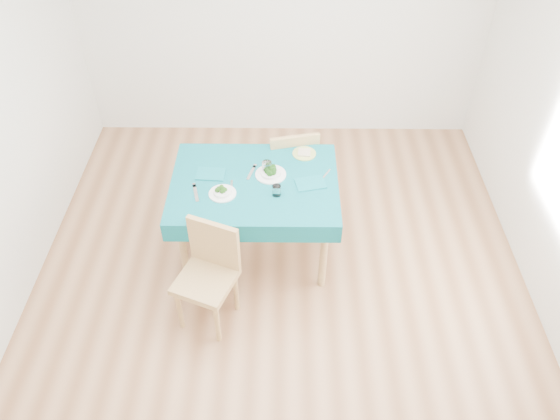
{
  "coord_description": "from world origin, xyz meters",
  "views": [
    {
      "loc": [
        0.03,
        -2.81,
        3.46
      ],
      "look_at": [
        0.0,
        0.0,
        0.85
      ],
      "focal_mm": 35.0,
      "sensor_mm": 36.0,
      "label": 1
    }
  ],
  "objects_px": {
    "table": "(256,217)",
    "chair_far": "(289,154)",
    "chair_near": "(205,276)",
    "bowl_near": "(222,191)",
    "side_plate": "(304,154)",
    "bowl_far": "(271,171)"
  },
  "relations": [
    {
      "from": "table",
      "to": "bowl_near",
      "type": "bearing_deg",
      "value": -147.5
    },
    {
      "from": "bowl_far",
      "to": "chair_far",
      "type": "bearing_deg",
      "value": 75.39
    },
    {
      "from": "chair_far",
      "to": "bowl_near",
      "type": "height_order",
      "value": "chair_far"
    },
    {
      "from": "table",
      "to": "chair_near",
      "type": "xyz_separation_m",
      "value": [
        -0.33,
        -0.72,
        0.11
      ]
    },
    {
      "from": "bowl_far",
      "to": "side_plate",
      "type": "xyz_separation_m",
      "value": [
        0.27,
        0.27,
        -0.03
      ]
    },
    {
      "from": "table",
      "to": "chair_far",
      "type": "relative_size",
      "value": 1.23
    },
    {
      "from": "chair_near",
      "to": "table",
      "type": "bearing_deg",
      "value": 87.08
    },
    {
      "from": "chair_near",
      "to": "bowl_far",
      "type": "bearing_deg",
      "value": 82.18
    },
    {
      "from": "bowl_near",
      "to": "side_plate",
      "type": "relative_size",
      "value": 1.07
    },
    {
      "from": "bowl_far",
      "to": "side_plate",
      "type": "distance_m",
      "value": 0.38
    },
    {
      "from": "chair_far",
      "to": "side_plate",
      "type": "distance_m",
      "value": 0.4
    },
    {
      "from": "chair_far",
      "to": "bowl_near",
      "type": "distance_m",
      "value": 0.99
    },
    {
      "from": "table",
      "to": "bowl_far",
      "type": "height_order",
      "value": "bowl_far"
    },
    {
      "from": "bowl_far",
      "to": "side_plate",
      "type": "height_order",
      "value": "bowl_far"
    },
    {
      "from": "chair_far",
      "to": "bowl_far",
      "type": "height_order",
      "value": "chair_far"
    },
    {
      "from": "table",
      "to": "bowl_near",
      "type": "height_order",
      "value": "bowl_near"
    },
    {
      "from": "bowl_near",
      "to": "chair_far",
      "type": "bearing_deg",
      "value": 57.86
    },
    {
      "from": "table",
      "to": "bowl_near",
      "type": "relative_size",
      "value": 6.2
    },
    {
      "from": "bowl_near",
      "to": "chair_near",
      "type": "bearing_deg",
      "value": -99.73
    },
    {
      "from": "chair_near",
      "to": "side_plate",
      "type": "height_order",
      "value": "chair_near"
    },
    {
      "from": "chair_near",
      "to": "chair_far",
      "type": "distance_m",
      "value": 1.5
    },
    {
      "from": "table",
      "to": "bowl_far",
      "type": "distance_m",
      "value": 0.44
    }
  ]
}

